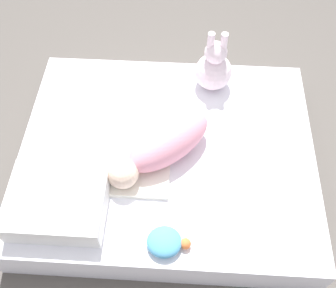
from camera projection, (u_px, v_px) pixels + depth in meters
name	position (u px, v px, depth m)	size (l,w,h in m)	color
ground_plane	(167.00, 170.00, 1.90)	(12.00, 12.00, 0.00)	#514C47
bed_mattress	(167.00, 159.00, 1.83)	(1.31, 1.07, 0.19)	white
burp_cloth	(139.00, 177.00, 1.65)	(0.25, 0.20, 0.02)	white
swaddled_baby	(163.00, 146.00, 1.65)	(0.45, 0.43, 0.17)	pink
pillow	(58.00, 202.00, 1.54)	(0.38, 0.31, 0.11)	white
bunny_plush	(214.00, 68.00, 1.86)	(0.18, 0.18, 0.32)	silver
turtle_plush	(166.00, 242.00, 1.48)	(0.17, 0.13, 0.06)	#4C99C6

